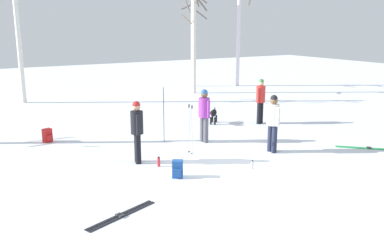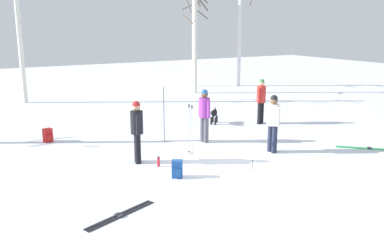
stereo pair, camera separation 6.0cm
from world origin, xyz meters
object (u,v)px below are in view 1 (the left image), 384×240
at_px(water_bottle_1, 159,162).
at_px(birch_tree_4, 239,19).
at_px(person_3, 204,112).
at_px(birch_tree_2, 194,28).
at_px(person_2, 261,98).
at_px(ski_poles_0, 191,128).
at_px(backpack_1, 178,169).
at_px(backpack_0, 47,136).
at_px(birch_tree_3, 193,33).
at_px(dog, 213,114).
at_px(person_1, 273,120).
at_px(ski_pair_lying_0, 122,215).
at_px(ski_pair_planted_0, 164,115).
at_px(person_0, 137,128).
at_px(birch_tree_1, 16,15).
at_px(ski_pair_lying_1, 367,148).
at_px(water_bottle_0, 252,165).

xyz_separation_m(water_bottle_1, birch_tree_4, (10.63, 11.04, 3.87)).
bearing_deg(birch_tree_4, water_bottle_1, -133.90).
xyz_separation_m(person_3, birch_tree_2, (4.61, 8.56, 2.52)).
bearing_deg(person_2, water_bottle_1, -155.20).
distance_m(ski_poles_0, backpack_1, 1.94).
relative_size(ski_poles_0, backpack_0, 3.38).
xyz_separation_m(ski_poles_0, birch_tree_3, (6.93, 11.80, 2.41)).
bearing_deg(dog, person_1, -96.59).
bearing_deg(ski_poles_0, ski_pair_lying_0, -139.01).
bearing_deg(person_2, ski_pair_planted_0, -174.83).
height_order(person_3, birch_tree_3, birch_tree_3).
bearing_deg(ski_poles_0, person_2, 26.11).
bearing_deg(dog, backpack_1, -131.65).
bearing_deg(birch_tree_4, person_0, -136.38).
xyz_separation_m(ski_poles_0, water_bottle_1, (-1.24, -0.45, -0.66)).
distance_m(person_0, ski_pair_planted_0, 2.22).
bearing_deg(backpack_1, person_0, 104.70).
xyz_separation_m(backpack_1, birch_tree_1, (-1.69, 12.56, 3.88)).
distance_m(ski_pair_lying_1, backpack_1, 6.22).
xyz_separation_m(ski_pair_planted_0, birch_tree_4, (9.40, 8.89, 3.12)).
bearing_deg(person_0, backpack_1, -75.30).
distance_m(person_3, ski_pair_lying_1, 5.12).
xyz_separation_m(water_bottle_0, birch_tree_4, (8.60, 12.46, 3.89)).
bearing_deg(ski_pair_lying_0, birch_tree_3, 55.28).
height_order(person_3, water_bottle_1, person_3).
distance_m(ski_pair_planted_0, ski_pair_lying_0, 5.49).
xyz_separation_m(dog, ski_pair_lying_1, (2.31, -5.09, -0.38)).
bearing_deg(birch_tree_4, person_1, -121.77).
xyz_separation_m(person_3, water_bottle_0, (-0.26, -2.83, -0.87)).
distance_m(backpack_0, birch_tree_3, 13.53).
height_order(dog, birch_tree_3, birch_tree_3).
relative_size(person_2, ski_pair_lying_0, 1.05).
relative_size(ski_pair_planted_0, birch_tree_1, 0.23).
distance_m(backpack_1, birch_tree_1, 13.25).
relative_size(person_2, birch_tree_4, 0.23).
distance_m(ski_poles_0, water_bottle_1, 1.48).
xyz_separation_m(ski_pair_lying_0, backpack_0, (-0.17, 6.21, 0.20)).
distance_m(birch_tree_1, birch_tree_2, 8.72).
bearing_deg(birch_tree_2, ski_poles_0, -120.77).
xyz_separation_m(ski_pair_lying_0, ski_poles_0, (3.15, 2.73, 0.78)).
height_order(backpack_0, birch_tree_1, birch_tree_1).
distance_m(person_0, ski_poles_0, 1.61).
height_order(person_2, backpack_1, person_2).
bearing_deg(birch_tree_3, birch_tree_2, -118.86).
relative_size(ski_pair_planted_0, backpack_1, 4.02).
bearing_deg(birch_tree_3, dog, -115.54).
height_order(ski_pair_planted_0, ski_pair_lying_1, ski_pair_planted_0).
xyz_separation_m(dog, water_bottle_1, (-3.93, -3.38, -0.26)).
relative_size(water_bottle_0, water_bottle_1, 0.88).
relative_size(water_bottle_1, birch_tree_4, 0.04).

